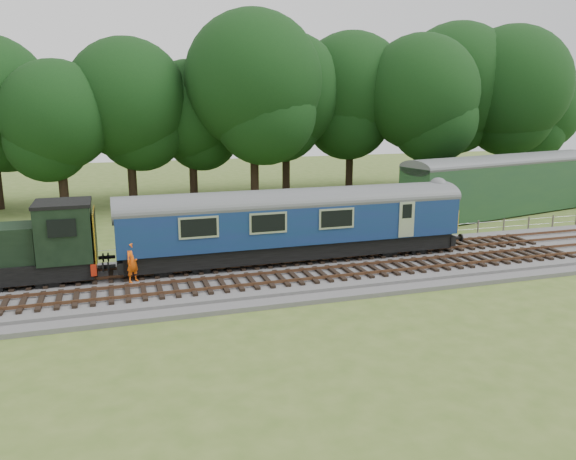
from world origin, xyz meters
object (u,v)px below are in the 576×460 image
object	(u,v)px
dmu_railcar	(294,218)
shunter_loco	(2,251)
worker	(133,262)
parked_coach	(501,182)

from	to	relation	value
dmu_railcar	shunter_loco	world-z (taller)	dmu_railcar
dmu_railcar	shunter_loco	xyz separation A→B (m)	(-13.93, 0.00, -0.63)
worker	dmu_railcar	bearing A→B (deg)	-30.13
dmu_railcar	shunter_loco	bearing A→B (deg)	180.00
dmu_railcar	worker	xyz separation A→B (m)	(-8.30, -1.29, -1.29)
shunter_loco	worker	xyz separation A→B (m)	(5.63, -1.29, -0.66)
shunter_loco	parked_coach	bearing A→B (deg)	14.37
worker	parked_coach	bearing A→B (deg)	-19.46
shunter_loco	worker	distance (m)	5.82
dmu_railcar	parked_coach	xyz separation A→B (m)	(19.45, 8.55, -0.05)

